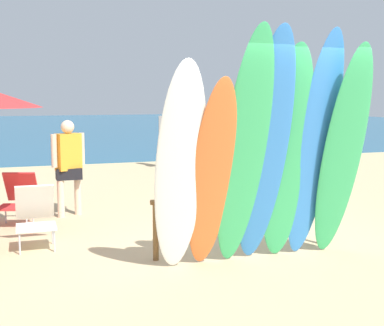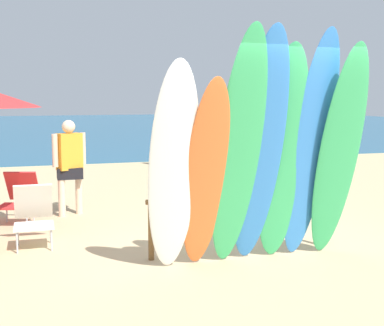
# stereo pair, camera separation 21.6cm
# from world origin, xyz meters

# --- Properties ---
(ground) EXTENTS (60.00, 60.00, 0.00)m
(ground) POSITION_xyz_m (0.00, 14.00, 0.00)
(ground) COLOR tan
(ocean_water) EXTENTS (60.00, 40.00, 0.02)m
(ocean_water) POSITION_xyz_m (0.00, 29.47, 0.01)
(ocean_water) COLOR #235B7F
(ocean_water) RESTS_ON ground
(surfboard_rack) EXTENTS (2.39, 0.07, 0.74)m
(surfboard_rack) POSITION_xyz_m (0.00, 0.00, 0.56)
(surfboard_rack) COLOR brown
(surfboard_rack) RESTS_ON ground
(surfboard_white_0) EXTENTS (0.59, 0.79, 2.36)m
(surfboard_white_0) POSITION_xyz_m (-1.03, -0.63, 1.18)
(surfboard_white_0) COLOR white
(surfboard_white_0) RESTS_ON ground
(surfboard_orange_1) EXTENTS (0.51, 0.81, 2.18)m
(surfboard_orange_1) POSITION_xyz_m (-0.66, -0.62, 1.09)
(surfboard_orange_1) COLOR orange
(surfboard_orange_1) RESTS_ON ground
(surfboard_green_2) EXTENTS (0.54, 0.94, 2.72)m
(surfboard_green_2) POSITION_xyz_m (-0.30, -0.69, 1.36)
(surfboard_green_2) COLOR #38B266
(surfboard_green_2) RESTS_ON ground
(surfboard_blue_3) EXTENTS (0.59, 0.97, 2.72)m
(surfboard_blue_3) POSITION_xyz_m (-0.03, -0.66, 1.36)
(surfboard_blue_3) COLOR #337AD1
(surfboard_blue_3) RESTS_ON ground
(surfboard_green_4) EXTENTS (0.62, 0.74, 2.56)m
(surfboard_green_4) POSITION_xyz_m (0.31, -0.56, 1.28)
(surfboard_green_4) COLOR #38B266
(surfboard_green_4) RESTS_ON ground
(surfboard_blue_5) EXTENTS (0.60, 0.79, 2.73)m
(surfboard_blue_5) POSITION_xyz_m (0.66, -0.59, 1.37)
(surfboard_blue_5) COLOR #337AD1
(surfboard_blue_5) RESTS_ON ground
(surfboard_green_6) EXTENTS (0.56, 0.86, 2.57)m
(surfboard_green_6) POSITION_xyz_m (0.98, -0.67, 1.29)
(surfboard_green_6) COLOR #38B266
(surfboard_green_6) RESTS_ON ground
(beachgoer_midbeach) EXTENTS (0.43, 0.56, 1.65)m
(beachgoer_midbeach) POSITION_xyz_m (1.34, 7.98, 0.95)
(beachgoer_midbeach) COLOR beige
(beachgoer_midbeach) RESTS_ON ground
(beachgoer_by_water) EXTENTS (0.56, 0.35, 1.58)m
(beachgoer_by_water) POSITION_xyz_m (-1.86, 2.78, 0.91)
(beachgoer_by_water) COLOR beige
(beachgoer_by_water) RESTS_ON ground
(beach_chair_red) EXTENTS (0.51, 0.73, 0.80)m
(beach_chair_red) POSITION_xyz_m (-2.47, 1.13, 0.42)
(beach_chair_red) COLOR #B7B7BC
(beach_chair_red) RESTS_ON ground
(beach_chair_blue) EXTENTS (0.69, 0.84, 0.80)m
(beach_chair_blue) POSITION_xyz_m (-2.66, 2.51, 0.42)
(beach_chair_blue) COLOR #B7B7BC
(beach_chair_blue) RESTS_ON ground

